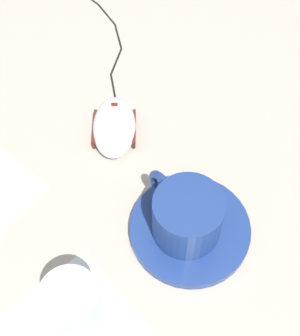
# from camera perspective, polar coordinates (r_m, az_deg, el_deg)

# --- Properties ---
(ground_plane) EXTENTS (3.00, 3.00, 0.00)m
(ground_plane) POSITION_cam_1_polar(r_m,az_deg,el_deg) (0.68, -7.12, -6.39)
(ground_plane) COLOR #B2A899
(saucer) EXTENTS (0.16, 0.16, 0.01)m
(saucer) POSITION_cam_1_polar(r_m,az_deg,el_deg) (0.67, 4.43, -6.81)
(saucer) COLOR navy
(saucer) RESTS_ON ground
(coffee_cup) EXTENTS (0.09, 0.12, 0.07)m
(coffee_cup) POSITION_cam_1_polar(r_m,az_deg,el_deg) (0.63, 4.03, -5.24)
(coffee_cup) COLOR navy
(coffee_cup) RESTS_ON saucer
(computer_mouse) EXTENTS (0.11, 0.12, 0.03)m
(computer_mouse) POSITION_cam_1_polar(r_m,az_deg,el_deg) (0.74, -3.97, 4.57)
(computer_mouse) COLOR silver
(computer_mouse) RESTS_ON ground
(mouse_cable) EXTENTS (0.09, 0.43, 0.00)m
(mouse_cable) POSITION_cam_1_polar(r_m,az_deg,el_deg) (0.94, -7.69, 16.88)
(mouse_cable) COLOR black
(mouse_cable) RESTS_ON ground
(napkin_under_glass) EXTENTS (0.15, 0.15, 0.00)m
(napkin_under_glass) POSITION_cam_1_polar(r_m,az_deg,el_deg) (0.63, -8.60, -16.84)
(napkin_under_glass) COLOR white
(napkin_under_glass) RESTS_ON ground
(drinking_glass) EXTENTS (0.06, 0.06, 0.09)m
(drinking_glass) POSITION_cam_1_polar(r_m,az_deg,el_deg) (0.59, -8.48, -14.98)
(drinking_glass) COLOR silver
(drinking_glass) RESTS_ON napkin_under_glass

